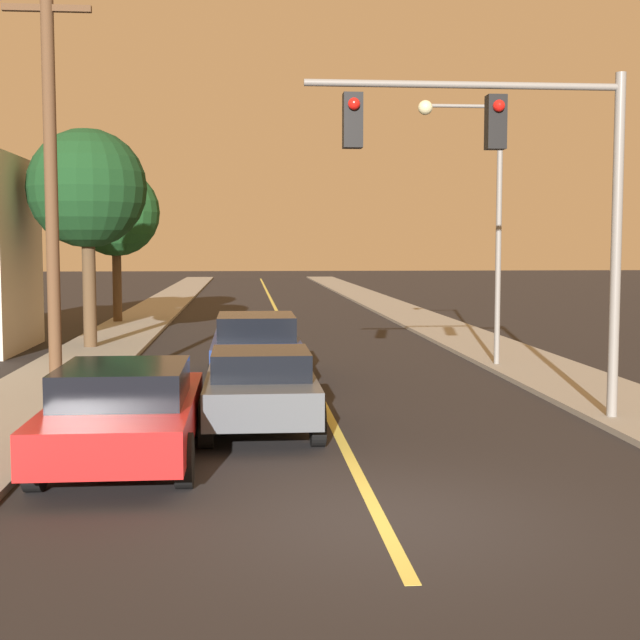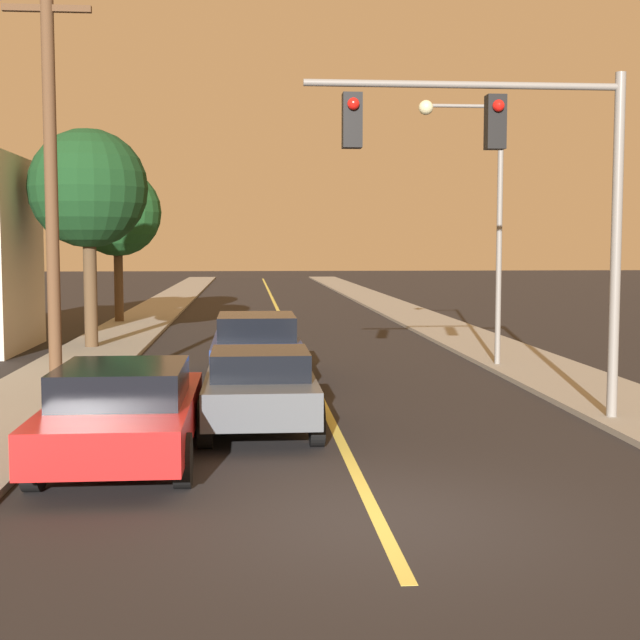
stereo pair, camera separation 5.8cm
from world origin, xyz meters
name	(u,v)px [view 1 (the left image)]	position (x,y,z in m)	size (l,w,h in m)	color
ground_plane	(380,520)	(0.00, 0.00, 0.00)	(200.00, 200.00, 0.00)	black
road_surface	(274,306)	(0.00, 36.00, 0.01)	(8.94, 80.00, 0.01)	black
sidewalk_left	(162,305)	(-5.72, 36.00, 0.06)	(2.50, 80.00, 0.12)	gray
sidewalk_right	(384,304)	(5.72, 36.00, 0.06)	(2.50, 80.00, 0.12)	gray
car_near_lane_front	(261,388)	(-1.25, 4.90, 0.74)	(1.93, 3.84, 1.39)	#474C51
car_near_lane_second	(256,347)	(-1.25, 10.45, 0.78)	(2.06, 5.04, 1.54)	navy
car_outer_lane_front	(125,410)	(-3.22, 2.99, 0.75)	(2.08, 4.93, 1.41)	red
traffic_signal_mast	(515,169)	(3.06, 5.11, 4.37)	(5.47, 0.42, 5.89)	slate
streetlamp_right	(478,193)	(4.28, 12.08, 4.39)	(2.13, 0.36, 6.54)	slate
utility_pole_left	(51,184)	(-5.07, 7.27, 4.23)	(1.60, 0.24, 7.89)	#513823
tree_left_near	(116,213)	(-6.50, 25.78, 4.36)	(3.42, 3.42, 5.98)	#4C3823
tree_left_far	(87,189)	(-6.05, 16.85, 4.72)	(3.46, 3.46, 6.37)	#4C3823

